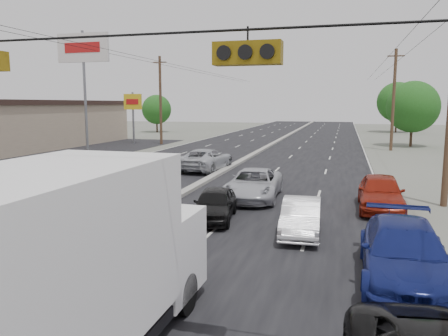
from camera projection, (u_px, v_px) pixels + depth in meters
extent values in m
cube|color=black|center=(248.00, 158.00, 37.75)|extent=(20.00, 160.00, 0.02)
cube|color=gray|center=(248.00, 157.00, 37.73)|extent=(0.50, 160.00, 0.20)
cube|color=black|center=(43.00, 159.00, 37.47)|extent=(10.00, 42.00, 0.02)
cylinder|color=#422D1E|center=(161.00, 101.00, 49.85)|extent=(0.30, 0.30, 10.00)
cube|color=#422D1E|center=(160.00, 62.00, 49.22)|extent=(1.60, 0.12, 0.12)
cylinder|color=#422D1E|center=(393.00, 100.00, 43.24)|extent=(0.30, 0.30, 10.00)
cube|color=#422D1E|center=(396.00, 56.00, 42.61)|extent=(1.60, 0.12, 0.12)
cube|color=#72590C|center=(248.00, 53.00, 6.63)|extent=(1.05, 0.30, 0.35)
cylinder|color=slate|center=(85.00, 94.00, 38.87)|extent=(0.24, 0.24, 11.00)
cube|color=silver|center=(83.00, 48.00, 38.27)|extent=(5.00, 0.25, 2.50)
cylinder|color=slate|center=(133.00, 118.00, 51.07)|extent=(0.24, 0.24, 6.00)
cube|color=gold|center=(133.00, 102.00, 50.79)|extent=(2.20, 0.25, 1.80)
cylinder|color=#382619|center=(157.00, 126.00, 72.00)|extent=(0.28, 0.28, 2.16)
sphere|color=#1D4712|center=(157.00, 109.00, 71.61)|extent=(4.80, 4.80, 4.80)
cylinder|color=#382619|center=(411.00, 135.00, 47.90)|extent=(0.28, 0.28, 2.52)
sphere|color=#1D4712|center=(413.00, 107.00, 47.45)|extent=(5.60, 5.60, 5.60)
cylinder|color=#382619|center=(396.00, 124.00, 71.44)|extent=(0.28, 0.28, 2.88)
sphere|color=#1D4712|center=(397.00, 102.00, 70.92)|extent=(6.40, 6.40, 6.40)
cube|color=white|center=(39.00, 263.00, 6.75)|extent=(2.69, 5.26, 2.92)
cube|color=white|center=(144.00, 250.00, 10.21)|extent=(2.54, 2.02, 1.88)
cylinder|color=black|center=(98.00, 283.00, 10.39)|extent=(0.33, 0.94, 0.94)
cylinder|color=black|center=(184.00, 294.00, 9.78)|extent=(0.33, 0.94, 0.94)
imported|color=#BB0B11|center=(103.00, 247.00, 12.55)|extent=(1.52, 3.79, 1.23)
imported|color=black|center=(215.00, 204.00, 17.64)|extent=(2.05, 4.00, 1.30)
imported|color=white|center=(301.00, 217.00, 15.73)|extent=(1.53, 3.90, 1.27)
imported|color=#B6B8BF|center=(254.00, 185.00, 21.52)|extent=(2.67, 5.37, 1.46)
imported|color=navy|center=(404.00, 254.00, 11.40)|extent=(2.34, 5.47, 1.57)
imported|color=maroon|center=(381.00, 193.00, 19.25)|extent=(1.91, 4.66, 1.58)
imported|color=black|center=(94.00, 187.00, 21.18)|extent=(2.29, 4.79, 1.35)
imported|color=#B0B3B8|center=(206.00, 160.00, 30.74)|extent=(2.95, 5.71, 1.54)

